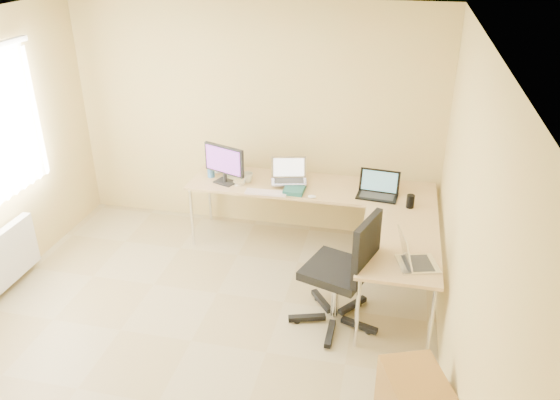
% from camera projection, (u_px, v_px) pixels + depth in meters
% --- Properties ---
extents(floor, '(4.50, 4.50, 0.00)m').
position_uv_depth(floor, '(191.00, 341.00, 4.84)').
color(floor, tan).
rests_on(floor, ground).
extents(ceiling, '(4.50, 4.50, 0.00)m').
position_uv_depth(ceiling, '(163.00, 35.00, 3.68)').
color(ceiling, white).
rests_on(ceiling, ground).
extents(wall_back, '(4.50, 0.00, 4.50)m').
position_uv_depth(wall_back, '(254.00, 119.00, 6.22)').
color(wall_back, '#DAB66A').
rests_on(wall_back, ground).
extents(wall_right, '(0.00, 4.50, 4.50)m').
position_uv_depth(wall_right, '(463.00, 239.00, 3.85)').
color(wall_right, '#DAB66A').
rests_on(wall_right, ground).
extents(desk_main, '(2.65, 0.70, 0.73)m').
position_uv_depth(desk_main, '(310.00, 215.00, 6.15)').
color(desk_main, tan).
rests_on(desk_main, ground).
extents(desk_return, '(0.70, 1.30, 0.73)m').
position_uv_depth(desk_return, '(396.00, 276.00, 5.09)').
color(desk_return, tan).
rests_on(desk_return, ground).
extents(monitor, '(0.53, 0.34, 0.43)m').
position_uv_depth(monitor, '(224.00, 164.00, 5.96)').
color(monitor, black).
rests_on(monitor, desk_main).
extents(book_stack, '(0.21, 0.28, 0.05)m').
position_uv_depth(book_stack, '(295.00, 189.00, 5.86)').
color(book_stack, '#1C554F').
rests_on(book_stack, desk_main).
extents(laptop_center, '(0.43, 0.37, 0.24)m').
position_uv_depth(laptop_center, '(289.00, 171.00, 5.92)').
color(laptop_center, '#ACADBF').
rests_on(laptop_center, desk_main).
extents(laptop_black, '(0.44, 0.34, 0.26)m').
position_uv_depth(laptop_black, '(378.00, 185.00, 5.68)').
color(laptop_black, black).
rests_on(laptop_black, desk_main).
extents(keyboard, '(0.44, 0.14, 0.02)m').
position_uv_depth(keyboard, '(266.00, 193.00, 5.81)').
color(keyboard, silver).
rests_on(keyboard, desk_main).
extents(mouse, '(0.09, 0.06, 0.03)m').
position_uv_depth(mouse, '(312.00, 197.00, 5.71)').
color(mouse, white).
rests_on(mouse, desk_main).
extents(mug, '(0.11, 0.11, 0.10)m').
position_uv_depth(mug, '(248.00, 177.00, 6.05)').
color(mug, beige).
rests_on(mug, desk_main).
extents(cd_stack, '(0.16, 0.16, 0.03)m').
position_uv_depth(cd_stack, '(239.00, 183.00, 6.01)').
color(cd_stack, silver).
rests_on(cd_stack, desk_main).
extents(water_bottle, '(0.10, 0.10, 0.28)m').
position_uv_depth(water_bottle, '(211.00, 165.00, 6.13)').
color(water_bottle, '#407DC1').
rests_on(water_bottle, desk_main).
extents(papers, '(0.22, 0.29, 0.01)m').
position_uv_depth(papers, '(232.00, 179.00, 6.15)').
color(papers, beige).
rests_on(papers, desk_main).
extents(white_box, '(0.24, 0.18, 0.08)m').
position_uv_depth(white_box, '(229.00, 167.00, 6.34)').
color(white_box, white).
rests_on(white_box, desk_main).
extents(desk_fan, '(0.24, 0.24, 0.27)m').
position_uv_depth(desk_fan, '(218.00, 161.00, 6.26)').
color(desk_fan, white).
rests_on(desk_fan, desk_main).
extents(black_cup, '(0.10, 0.10, 0.13)m').
position_uv_depth(black_cup, '(410.00, 201.00, 5.49)').
color(black_cup, black).
rests_on(black_cup, desk_main).
extents(laptop_return, '(0.44, 0.38, 0.25)m').
position_uv_depth(laptop_return, '(419.00, 252.00, 4.53)').
color(laptop_return, silver).
rests_on(laptop_return, desk_return).
extents(office_chair, '(0.86, 0.86, 1.13)m').
position_uv_depth(office_chair, '(336.00, 275.00, 4.87)').
color(office_chair, black).
rests_on(office_chair, ground).
extents(radiator, '(0.09, 0.80, 0.55)m').
position_uv_depth(radiator, '(7.00, 256.00, 5.42)').
color(radiator, white).
rests_on(radiator, ground).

